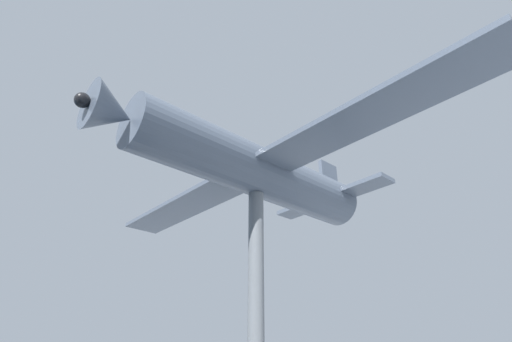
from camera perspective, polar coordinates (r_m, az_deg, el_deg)
The scene contains 2 objects.
support_pylon_central at distance 13.49m, azimuth -0.00°, elevation -18.40°, with size 0.54×0.54×7.66m.
suspended_airplane at distance 14.80m, azimuth -0.80°, elevation 0.36°, with size 18.13×11.90×2.83m.
Camera 1 is at (-10.68, 8.01, 1.85)m, focal length 28.00 mm.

